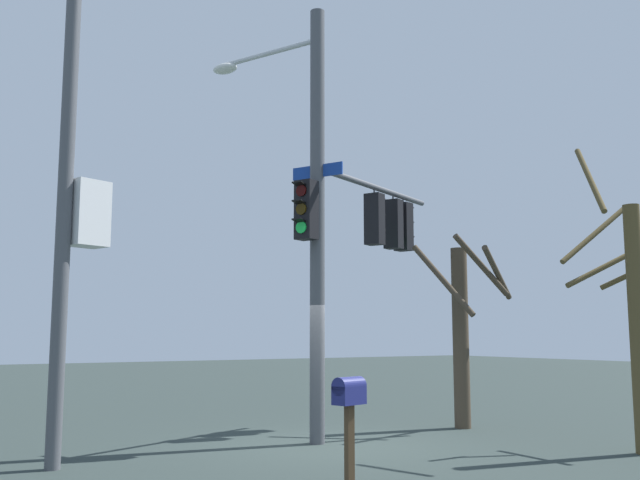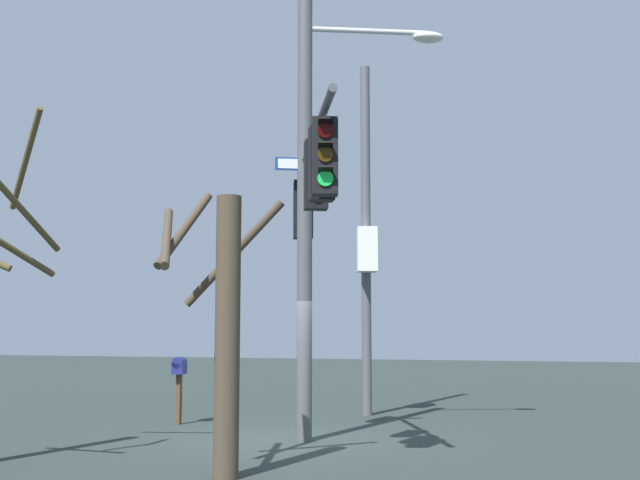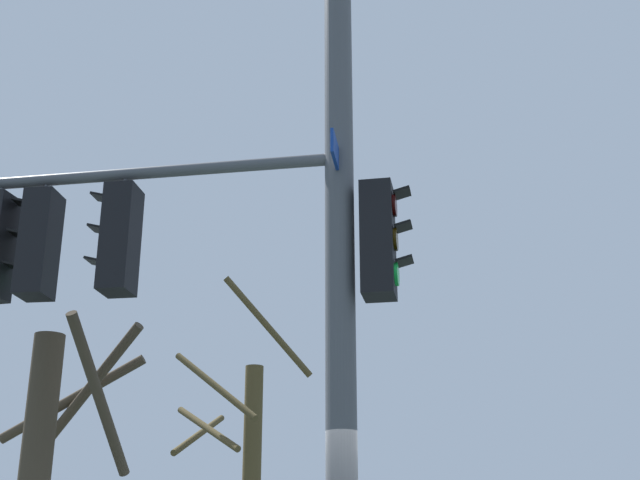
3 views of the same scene
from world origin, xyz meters
TOP-DOWN VIEW (x-y plane):
  - ground_plane at (0.00, 0.00)m, footprint 80.00×80.00m
  - main_signal_pole_assembly at (0.83, -0.74)m, footprint 3.02×5.40m
  - secondary_pole_assembly at (0.35, 4.54)m, footprint 0.62×0.84m
  - mailbox at (-3.02, 1.70)m, footprint 0.34×0.49m
  - bare_tree_across_street at (0.48, -3.66)m, footprint 1.71×2.12m

SIDE VIEW (x-z plane):
  - ground_plane at x=0.00m, z-range 0.00..0.00m
  - mailbox at x=-3.02m, z-range 0.40..1.81m
  - bare_tree_across_street at x=0.48m, z-range 0.11..4.12m
  - secondary_pole_assembly at x=0.35m, z-range -0.13..8.26m
  - main_signal_pole_assembly at x=0.83m, z-range 0.34..8.57m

